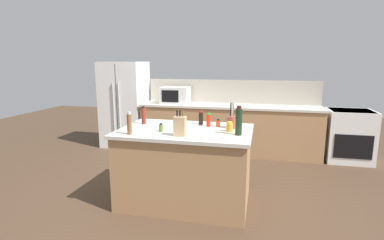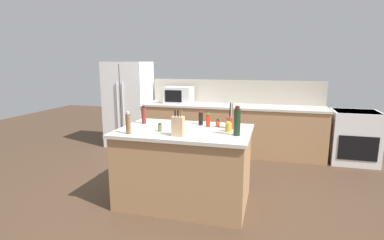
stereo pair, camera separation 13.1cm
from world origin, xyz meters
The scene contains 17 objects.
ground_plane centered at (0.00, 0.00, 0.00)m, with size 14.00×14.00×0.00m, color #473323.
back_counter_run centered at (0.30, 2.20, 0.47)m, with size 3.44×0.66×0.94m.
wall_backsplash centered at (0.30, 2.52, 1.17)m, with size 3.40×0.03×0.46m, color #B2A899.
kitchen_island centered at (0.00, 0.00, 0.47)m, with size 1.62×1.08×0.94m.
refrigerator centered at (-1.89, 2.25, 0.88)m, with size 0.87×0.75×1.76m.
range_oven centered at (2.44, 2.20, 0.47)m, with size 0.76×0.65×0.92m.
microwave centered at (-0.77, 2.20, 1.10)m, with size 0.54×0.39×0.33m.
knife_block centered at (0.02, -0.33, 1.05)m, with size 0.13×0.10×0.29m.
utensil_crock centered at (0.55, 0.20, 1.02)m, with size 0.12×0.12×0.32m.
honey_jar centered at (0.54, 0.02, 1.00)m, with size 0.08×0.08×0.12m.
spice_jar_oregano centered at (-0.25, -0.18, 0.99)m, with size 0.05×0.05×0.10m.
soy_sauce_bottle centered at (0.13, 0.33, 1.02)m, with size 0.06×0.06×0.18m.
pepper_grinder centered at (-0.56, -0.39, 1.06)m, with size 0.06×0.06×0.26m.
spice_jar_paprika centered at (0.37, 0.25, 0.99)m, with size 0.05×0.05×0.10m.
wine_bottle centered at (0.66, -0.14, 1.10)m, with size 0.08×0.08×0.34m.
vinegar_bottle centered at (-0.63, 0.19, 1.05)m, with size 0.06×0.06×0.24m.
hot_sauce_bottle centered at (0.25, 0.22, 1.02)m, with size 0.05×0.05×0.17m.
Camera 2 is at (1.02, -3.44, 1.76)m, focal length 28.00 mm.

